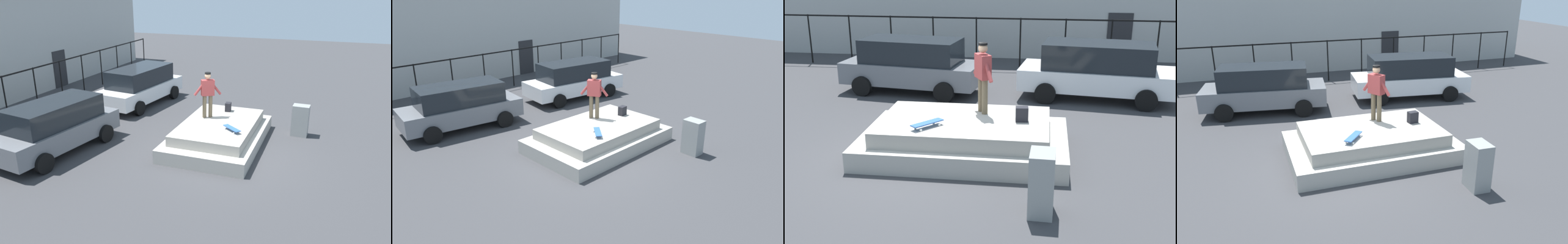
% 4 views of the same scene
% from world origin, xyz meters
% --- Properties ---
extents(ground_plane, '(60.00, 60.00, 0.00)m').
position_xyz_m(ground_plane, '(0.00, 0.00, 0.00)').
color(ground_plane, '#38383A').
extents(concrete_ledge, '(4.68, 2.95, 0.81)m').
position_xyz_m(concrete_ledge, '(0.93, 0.41, 0.37)').
color(concrete_ledge, '#ADA89E').
rests_on(concrete_ledge, ground_plane).
extents(skateboarder, '(0.59, 0.92, 1.66)m').
position_xyz_m(skateboarder, '(1.28, 0.96, 1.78)').
color(skateboarder, brown).
rests_on(skateboarder, concrete_ledge).
extents(skateboard, '(0.65, 0.72, 0.12)m').
position_xyz_m(skateboard, '(0.22, -0.24, 0.91)').
color(skateboard, '#264C8C').
rests_on(skateboard, concrete_ledge).
extents(backpack, '(0.30, 0.22, 0.33)m').
position_xyz_m(backpack, '(2.23, 0.45, 0.98)').
color(backpack, black).
rests_on(backpack, concrete_ledge).
extents(car_grey_hatchback_near, '(4.66, 2.42, 1.75)m').
position_xyz_m(car_grey_hatchback_near, '(-1.59, 5.34, 0.93)').
color(car_grey_hatchback_near, slate).
rests_on(car_grey_hatchback_near, ground_plane).
extents(car_white_hatchback_mid, '(4.93, 2.52, 1.77)m').
position_xyz_m(car_white_hatchback_mid, '(4.32, 5.30, 0.93)').
color(car_white_hatchback_mid, white).
rests_on(car_white_hatchback_mid, ground_plane).
extents(utility_box, '(0.46, 0.62, 1.18)m').
position_xyz_m(utility_box, '(2.72, -2.21, 0.59)').
color(utility_box, gray).
rests_on(utility_box, ground_plane).
extents(fence_row, '(24.06, 0.06, 1.98)m').
position_xyz_m(fence_row, '(-0.00, 9.14, 1.32)').
color(fence_row, black).
rests_on(fence_row, ground_plane).
extents(warehouse_building, '(29.06, 6.54, 5.36)m').
position_xyz_m(warehouse_building, '(0.00, 14.16, 2.69)').
color(warehouse_building, '#B2B2AD').
rests_on(warehouse_building, ground_plane).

